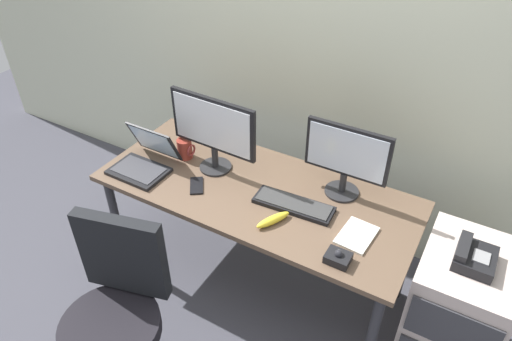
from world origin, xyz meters
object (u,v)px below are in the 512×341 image
at_px(desk_phone, 473,257).
at_px(cell_phone, 197,186).
at_px(paper_notepad, 357,235).
at_px(monitor_main, 213,129).
at_px(banana, 273,220).
at_px(trackball_mouse, 338,257).
at_px(keyboard, 294,204).
at_px(monitor_side, 346,157).
at_px(office_chair, 119,324).
at_px(coffee_mug, 185,149).
at_px(file_cabinet, 455,308).
at_px(laptop, 144,160).

distance_m(desk_phone, cell_phone, 1.39).
relative_size(paper_notepad, cell_phone, 1.46).
height_order(monitor_main, cell_phone, monitor_main).
bearing_deg(banana, paper_notepad, 16.70).
xyz_separation_m(trackball_mouse, paper_notepad, (0.02, 0.19, -0.02)).
height_order(desk_phone, keyboard, desk_phone).
bearing_deg(monitor_side, office_chair, -120.07).
distance_m(trackball_mouse, coffee_mug, 1.11).
bearing_deg(monitor_main, file_cabinet, 0.85).
distance_m(trackball_mouse, banana, 0.37).
height_order(desk_phone, monitor_main, monitor_main).
bearing_deg(banana, file_cabinet, 16.07).
relative_size(cell_phone, banana, 0.75).
bearing_deg(laptop, keyboard, 7.65).
bearing_deg(desk_phone, coffee_mug, -179.91).
bearing_deg(banana, keyboard, 78.17).
distance_m(keyboard, trackball_mouse, 0.41).
height_order(desk_phone, office_chair, office_chair).
bearing_deg(monitor_main, coffee_mug, 179.56).
bearing_deg(monitor_side, laptop, -161.73).
height_order(paper_notepad, banana, banana).
relative_size(trackball_mouse, coffee_mug, 0.94).
bearing_deg(monitor_main, banana, -25.48).
relative_size(file_cabinet, desk_phone, 3.42).
bearing_deg(paper_notepad, laptop, -176.52).
relative_size(monitor_main, banana, 2.75).
relative_size(office_chair, monitor_main, 1.84).
bearing_deg(coffee_mug, monitor_main, -0.44).
height_order(office_chair, cell_phone, office_chair).
distance_m(office_chair, laptop, 0.90).
distance_m(office_chair, paper_notepad, 1.16).
bearing_deg(desk_phone, file_cabinet, 63.22).
bearing_deg(file_cabinet, desk_phone, -116.78).
height_order(file_cabinet, coffee_mug, coffee_mug).
bearing_deg(cell_phone, monitor_main, 56.75).
distance_m(file_cabinet, banana, 1.01).
distance_m(monitor_side, trackball_mouse, 0.53).
xyz_separation_m(laptop, trackball_mouse, (1.20, -0.12, -0.03)).
bearing_deg(paper_notepad, trackball_mouse, -95.75).
relative_size(monitor_main, laptop, 1.67).
height_order(trackball_mouse, cell_phone, trackball_mouse).
bearing_deg(cell_phone, monitor_side, -9.24).
xyz_separation_m(monitor_main, trackball_mouse, (0.86, -0.31, -0.23)).
distance_m(cell_phone, banana, 0.49).
xyz_separation_m(office_chair, laptop, (-0.42, 0.73, 0.32)).
distance_m(coffee_mug, cell_phone, 0.29).
bearing_deg(file_cabinet, office_chair, -144.26).
relative_size(laptop, cell_phone, 2.21).
relative_size(office_chair, monitor_side, 2.22).
bearing_deg(office_chair, coffee_mug, 107.23).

